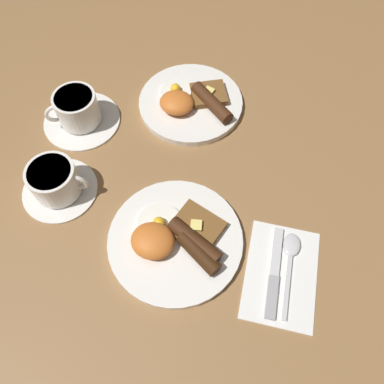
# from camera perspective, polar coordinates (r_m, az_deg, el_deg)

# --- Properties ---
(ground_plane) EXTENTS (3.00, 3.00, 0.00)m
(ground_plane) POSITION_cam_1_polar(r_m,az_deg,el_deg) (0.69, -2.53, -7.61)
(ground_plane) COLOR olive
(breakfast_plate_near) EXTENTS (0.24, 0.24, 0.05)m
(breakfast_plate_near) POSITION_cam_1_polar(r_m,az_deg,el_deg) (0.67, -2.55, -7.25)
(breakfast_plate_near) COLOR white
(breakfast_plate_near) RESTS_ON ground_plane
(breakfast_plate_far) EXTENTS (0.23, 0.23, 0.05)m
(breakfast_plate_far) POSITION_cam_1_polar(r_m,az_deg,el_deg) (0.85, -0.15, 13.57)
(breakfast_plate_far) COLOR white
(breakfast_plate_far) RESTS_ON ground_plane
(teacup_near) EXTENTS (0.15, 0.15, 0.07)m
(teacup_near) POSITION_cam_1_polar(r_m,az_deg,el_deg) (0.75, -20.03, 1.39)
(teacup_near) COLOR white
(teacup_near) RESTS_ON ground_plane
(teacup_far) EXTENTS (0.16, 0.16, 0.08)m
(teacup_far) POSITION_cam_1_polar(r_m,az_deg,el_deg) (0.84, -16.95, 11.65)
(teacup_far) COLOR white
(teacup_far) RESTS_ON ground_plane
(napkin) EXTENTS (0.13, 0.19, 0.01)m
(napkin) POSITION_cam_1_polar(r_m,az_deg,el_deg) (0.68, 13.42, -12.03)
(napkin) COLOR white
(napkin) RESTS_ON ground_plane
(knife) EXTENTS (0.03, 0.16, 0.01)m
(knife) POSITION_cam_1_polar(r_m,az_deg,el_deg) (0.67, 12.41, -12.49)
(knife) COLOR silver
(knife) RESTS_ON napkin
(spoon) EXTENTS (0.03, 0.16, 0.01)m
(spoon) POSITION_cam_1_polar(r_m,az_deg,el_deg) (0.69, 14.82, -9.09)
(spoon) COLOR silver
(spoon) RESTS_ON napkin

